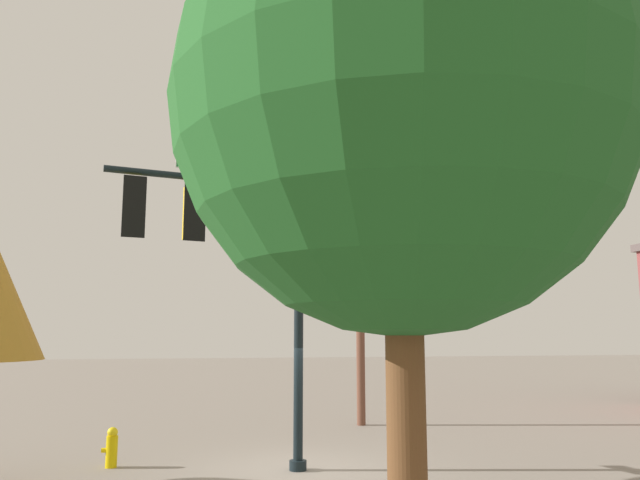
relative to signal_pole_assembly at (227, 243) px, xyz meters
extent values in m
plane|color=gray|center=(-1.58, -0.31, -4.68)|extent=(120.00, 120.00, 0.00)
cylinder|color=black|center=(-1.58, -0.31, -1.36)|extent=(0.20, 0.20, 6.64)
cylinder|color=black|center=(-1.58, -0.31, -4.58)|extent=(0.36, 0.36, 0.20)
cylinder|color=black|center=(0.43, 0.12, 1.33)|extent=(4.06, 0.99, 0.14)
cylinder|color=black|center=(-0.67, -0.12, 0.83)|extent=(1.87, 0.47, 1.07)
cube|color=yellow|center=(-0.43, -0.07, 0.58)|extent=(0.39, 0.42, 1.10)
cube|color=black|center=(-0.47, 0.13, 0.58)|extent=(0.44, 0.14, 1.22)
sphere|color=maroon|center=(-0.38, -0.26, 0.92)|extent=(0.22, 0.22, 0.22)
cylinder|color=yellow|center=(-0.37, -0.32, 0.97)|extent=(0.26, 0.19, 0.23)
sphere|color=#FFFC14|center=(-0.38, -0.26, 0.58)|extent=(0.22, 0.22, 0.22)
cylinder|color=yellow|center=(-0.37, -0.32, 0.63)|extent=(0.26, 0.19, 0.23)
sphere|color=#0B621E|center=(-0.38, -0.26, 0.24)|extent=(0.22, 0.22, 0.22)
cylinder|color=yellow|center=(-0.37, -0.32, 0.29)|extent=(0.26, 0.19, 0.23)
cube|color=yellow|center=(0.72, 0.18, 0.58)|extent=(0.40, 0.43, 1.10)
cube|color=black|center=(0.67, 0.37, 0.58)|extent=(0.44, 0.15, 1.22)
sphere|color=maroon|center=(0.77, -0.02, 0.92)|extent=(0.22, 0.22, 0.22)
cylinder|color=yellow|center=(0.79, -0.08, 0.97)|extent=(0.26, 0.19, 0.23)
sphere|color=#FFFC14|center=(0.77, -0.02, 0.58)|extent=(0.22, 0.22, 0.22)
cylinder|color=yellow|center=(0.79, -0.08, 0.63)|extent=(0.26, 0.19, 0.23)
sphere|color=#0B621E|center=(0.77, -0.02, 0.24)|extent=(0.22, 0.22, 0.22)
cylinder|color=yellow|center=(0.79, -0.08, 0.29)|extent=(0.26, 0.19, 0.23)
cube|color=yellow|center=(1.87, 0.42, 0.58)|extent=(0.39, 0.42, 1.10)
cube|color=black|center=(1.83, 0.62, 0.58)|extent=(0.44, 0.13, 1.22)
sphere|color=maroon|center=(1.91, 0.22, 0.92)|extent=(0.22, 0.22, 0.22)
cylinder|color=yellow|center=(1.92, 0.17, 0.97)|extent=(0.25, 0.18, 0.23)
sphere|color=#FFFC14|center=(1.91, 0.22, 0.58)|extent=(0.22, 0.22, 0.22)
cylinder|color=yellow|center=(1.92, 0.17, 0.63)|extent=(0.25, 0.18, 0.23)
sphere|color=#0B621E|center=(1.91, 0.22, 0.24)|extent=(0.22, 0.22, 0.22)
cylinder|color=yellow|center=(1.92, 0.17, 0.29)|extent=(0.25, 0.18, 0.23)
cube|color=white|center=(0.64, 0.16, 1.63)|extent=(0.92, 0.21, 0.26)
cube|color=#1C7036|center=(0.64, 0.16, 1.63)|extent=(0.89, 0.22, 0.22)
cube|color=white|center=(-1.58, -0.31, -0.97)|extent=(0.21, 0.92, 0.26)
cube|color=#1B7725|center=(-1.58, -0.31, -0.97)|extent=(0.22, 0.89, 0.22)
cylinder|color=brown|center=(-4.54, -6.20, -1.15)|extent=(0.27, 0.27, 7.04)
cube|color=brown|center=(-4.54, -6.20, 1.77)|extent=(1.19, 1.50, 0.12)
cylinder|color=#DEBC07|center=(2.26, -1.35, -4.35)|extent=(0.24, 0.24, 0.65)
sphere|color=yellow|center=(2.26, -1.35, -3.96)|extent=(0.22, 0.22, 0.22)
cylinder|color=yellow|center=(2.41, -1.35, -4.32)|extent=(0.12, 0.10, 0.10)
cylinder|color=brown|center=(-1.48, 6.82, -3.11)|extent=(0.40, 0.40, 3.12)
sphere|color=#205923|center=(-1.48, 6.82, 0.51)|extent=(4.85, 4.85, 4.85)
camera|label=1|loc=(0.60, 12.82, -1.87)|focal=34.52mm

